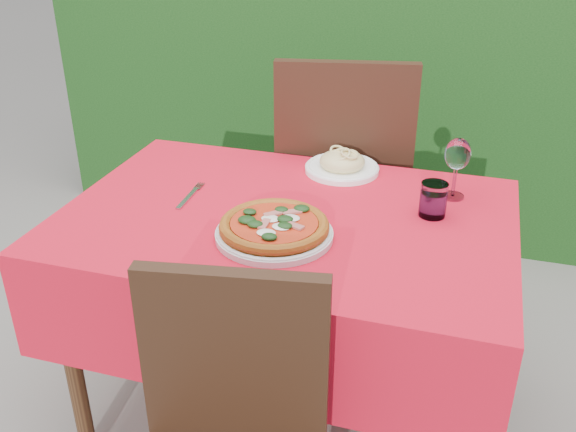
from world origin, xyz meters
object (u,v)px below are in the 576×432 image
(pizza_plate, at_px, (274,228))
(fork, at_px, (188,198))
(water_glass, at_px, (433,201))
(pasta_plate, at_px, (342,164))
(wine_glass, at_px, (457,157))
(chair_far, at_px, (343,175))

(pizza_plate, relative_size, fork, 1.83)
(pizza_plate, relative_size, water_glass, 3.68)
(water_glass, bearing_deg, pasta_plate, 143.24)
(wine_glass, relative_size, fork, 0.93)
(chair_far, distance_m, water_glass, 0.66)
(pasta_plate, bearing_deg, pizza_plate, -98.80)
(chair_far, xyz_separation_m, pasta_plate, (0.05, -0.28, 0.16))
(pizza_plate, distance_m, pasta_plate, 0.49)
(chair_far, relative_size, pasta_plate, 4.45)
(pasta_plate, bearing_deg, wine_glass, -14.54)
(chair_far, relative_size, fork, 5.37)
(wine_glass, height_order, fork, wine_glass)
(chair_far, xyz_separation_m, wine_glass, (0.41, -0.38, 0.27))
(chair_far, relative_size, water_glass, 10.79)
(pizza_plate, bearing_deg, pasta_plate, 81.20)
(water_glass, height_order, wine_glass, wine_glass)
(pizza_plate, xyz_separation_m, wine_glass, (0.43, 0.39, 0.10))
(pizza_plate, height_order, wine_glass, wine_glass)
(water_glass, distance_m, fork, 0.71)
(chair_far, height_order, fork, chair_far)
(chair_far, xyz_separation_m, fork, (-0.34, -0.62, 0.14))
(wine_glass, bearing_deg, chair_far, 137.58)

